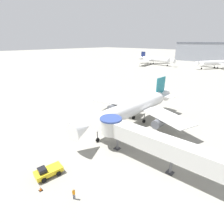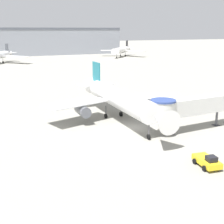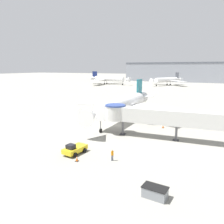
{
  "view_description": "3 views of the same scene",
  "coord_description": "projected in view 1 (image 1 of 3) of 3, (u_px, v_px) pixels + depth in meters",
  "views": [
    {
      "loc": [
        22.42,
        -27.35,
        19.36
      ],
      "look_at": [
        -1.7,
        -1.58,
        4.93
      ],
      "focal_mm": 28.0,
      "sensor_mm": 36.0,
      "label": 1
    },
    {
      "loc": [
        -25.33,
        -46.99,
        16.95
      ],
      "look_at": [
        -4.12,
        0.59,
        3.12
      ],
      "focal_mm": 50.0,
      "sensor_mm": 36.0,
      "label": 2
    },
    {
      "loc": [
        19.9,
        -45.48,
        13.45
      ],
      "look_at": [
        -1.78,
        0.58,
        3.01
      ],
      "focal_mm": 35.0,
      "sensor_mm": 36.0,
      "label": 3
    }
  ],
  "objects": [
    {
      "name": "main_airplane",
      "position": [
        134.0,
        108.0,
        42.47
      ],
      "size": [
        28.78,
        32.72,
        10.01
      ],
      "rotation": [
        0.0,
        0.0,
        -0.02
      ],
      "color": "white",
      "rests_on": "ground_plane"
    },
    {
      "name": "ground_plane",
      "position": [
        122.0,
        132.0,
        39.99
      ],
      "size": [
        800.0,
        800.0,
        0.0
      ],
      "primitive_type": "plane",
      "color": "gray"
    },
    {
      "name": "traffic_cone_starboard_wing",
      "position": [
        169.0,
        142.0,
        35.19
      ],
      "size": [
        0.51,
        0.51,
        0.83
      ],
      "color": "black",
      "rests_on": "ground_plane"
    },
    {
      "name": "background_jet_navy_tail",
      "position": [
        155.0,
        59.0,
        151.52
      ],
      "size": [
        36.2,
        39.85,
        10.2
      ],
      "rotation": [
        0.0,
        0.0,
        1.43
      ],
      "color": "white",
      "rests_on": "ground_plane"
    },
    {
      "name": "traffic_cone_apron_front",
      "position": [
        40.0,
        188.0,
        24.2
      ],
      "size": [
        0.5,
        0.5,
        0.82
      ],
      "color": "black",
      "rests_on": "ground_plane"
    },
    {
      "name": "background_jet_gray_tail",
      "position": [
        215.0,
        63.0,
        129.63
      ],
      "size": [
        29.45,
        29.21,
        9.56
      ],
      "rotation": [
        0.0,
        0.0,
        -0.52
      ],
      "color": "white",
      "rests_on": "ground_plane"
    },
    {
      "name": "jet_bridge",
      "position": [
        147.0,
        139.0,
        28.58
      ],
      "size": [
        22.32,
        4.63,
        6.07
      ],
      "rotation": [
        0.0,
        0.0,
        0.06
      ],
      "color": "silver",
      "rests_on": "ground_plane"
    },
    {
      "name": "ground_crew_marshaller",
      "position": [
        74.0,
        193.0,
        22.68
      ],
      "size": [
        0.37,
        0.37,
        1.71
      ],
      "rotation": [
        0.0,
        0.0,
        0.77
      ],
      "color": "#1E2338",
      "rests_on": "ground_plane"
    },
    {
      "name": "pushback_tug_yellow",
      "position": [
        48.0,
        171.0,
        26.8
      ],
      "size": [
        2.7,
        4.29,
        1.77
      ],
      "rotation": [
        0.0,
        0.0,
        -0.13
      ],
      "color": "yellow",
      "rests_on": "ground_plane"
    }
  ]
}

